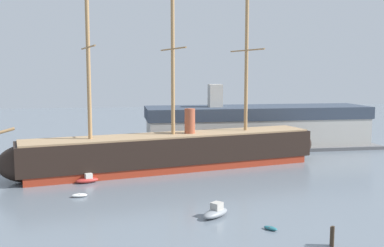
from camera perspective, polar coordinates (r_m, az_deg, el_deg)
tall_ship at (r=89.00m, az=-2.37°, el=-3.44°), size 69.01×21.65×33.61m
dinghy_foreground_right at (r=57.46m, az=9.83°, el=-12.81°), size 1.79×1.94×0.44m
motorboat_near_centre at (r=61.20m, az=2.97°, el=-11.04°), size 4.73×4.46×1.93m
dinghy_mid_left at (r=72.44m, az=-13.95°, el=-8.74°), size 2.46×1.25×0.56m
motorboat_alongside_bow at (r=80.89m, az=-13.00°, el=-6.87°), size 4.20×2.75×1.63m
motorboat_far_left at (r=97.58m, az=-18.06°, el=-4.71°), size 4.24×3.22×1.65m
sailboat_far_right at (r=105.47m, az=13.11°, el=-3.83°), size 2.53×3.32×4.27m
mooring_piling_nearest at (r=54.03m, az=17.13°, el=-13.35°), size 0.41×0.41×2.13m
mooring_piling_left_pair at (r=53.60m, az=17.24°, el=-13.39°), size 0.35×0.35×2.35m
dockside_warehouse_right at (r=114.76m, az=8.12°, el=-0.45°), size 59.76×16.32×15.91m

